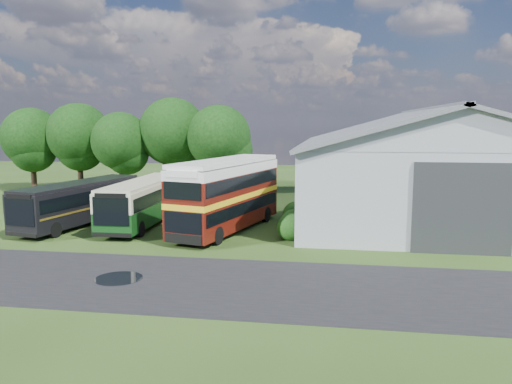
% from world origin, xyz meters
% --- Properties ---
extents(ground, '(120.00, 120.00, 0.00)m').
position_xyz_m(ground, '(0.00, 0.00, 0.00)').
color(ground, '#1E3711').
rests_on(ground, ground).
extents(asphalt_road, '(60.00, 8.00, 0.02)m').
position_xyz_m(asphalt_road, '(3.00, -3.00, 0.00)').
color(asphalt_road, black).
rests_on(asphalt_road, ground).
extents(puddle, '(2.20, 2.20, 0.01)m').
position_xyz_m(puddle, '(-1.50, -3.00, 0.00)').
color(puddle, black).
rests_on(puddle, ground).
extents(storage_shed, '(18.80, 24.80, 8.15)m').
position_xyz_m(storage_shed, '(15.00, 15.98, 4.17)').
color(storage_shed, gray).
rests_on(storage_shed, ground).
extents(tree_far_left, '(6.12, 6.12, 8.64)m').
position_xyz_m(tree_far_left, '(-23.00, 24.00, 5.56)').
color(tree_far_left, black).
rests_on(tree_far_left, ground).
extents(tree_left_a, '(6.46, 6.46, 9.12)m').
position_xyz_m(tree_left_a, '(-18.00, 24.50, 5.87)').
color(tree_left_a, black).
rests_on(tree_left_a, ground).
extents(tree_left_b, '(5.78, 5.78, 8.16)m').
position_xyz_m(tree_left_b, '(-13.00, 23.50, 5.25)').
color(tree_left_b, black).
rests_on(tree_left_b, ground).
extents(tree_mid, '(6.80, 6.80, 9.60)m').
position_xyz_m(tree_mid, '(-8.00, 24.80, 6.18)').
color(tree_mid, black).
rests_on(tree_mid, ground).
extents(tree_right_a, '(6.26, 6.26, 8.83)m').
position_xyz_m(tree_right_a, '(-3.00, 23.80, 5.69)').
color(tree_right_a, black).
rests_on(tree_right_a, ground).
extents(shrub_front, '(1.70, 1.70, 1.70)m').
position_xyz_m(shrub_front, '(5.60, 6.00, 0.00)').
color(shrub_front, '#194714').
rests_on(shrub_front, ground).
extents(shrub_mid, '(1.60, 1.60, 1.60)m').
position_xyz_m(shrub_mid, '(5.60, 8.00, 0.00)').
color(shrub_mid, '#194714').
rests_on(shrub_mid, ground).
extents(shrub_back, '(1.80, 1.80, 1.80)m').
position_xyz_m(shrub_back, '(5.60, 10.00, 0.00)').
color(shrub_back, '#194714').
rests_on(shrub_back, ground).
extents(bus_green_single, '(2.74, 11.23, 3.09)m').
position_xyz_m(bus_green_single, '(-4.93, 9.13, 1.64)').
color(bus_green_single, black).
rests_on(bus_green_single, ground).
extents(bus_maroon_double, '(5.50, 11.36, 4.73)m').
position_xyz_m(bus_maroon_double, '(1.24, 7.90, 2.36)').
color(bus_maroon_double, black).
rests_on(bus_maroon_double, ground).
extents(bus_dark_single, '(4.50, 11.18, 3.01)m').
position_xyz_m(bus_dark_single, '(-9.29, 8.18, 1.60)').
color(bus_dark_single, black).
rests_on(bus_dark_single, ground).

